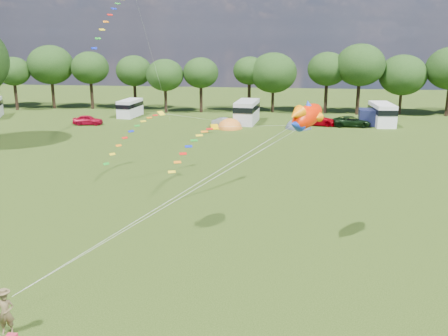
# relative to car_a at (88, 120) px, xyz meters

# --- Properties ---
(ground_plane) EXTENTS (180.00, 180.00, 0.00)m
(ground_plane) POSITION_rel_car_a_xyz_m (22.19, -41.85, -0.65)
(ground_plane) COLOR black
(ground_plane) RESTS_ON ground
(tree_line) EXTENTS (102.98, 10.98, 10.27)m
(tree_line) POSITION_rel_car_a_xyz_m (27.49, 13.14, 5.69)
(tree_line) COLOR black
(tree_line) RESTS_ON ground
(car_a) EXTENTS (4.06, 1.94, 1.31)m
(car_a) POSITION_rel_car_a_xyz_m (0.00, 0.00, 0.00)
(car_a) COLOR #AB0824
(car_a) RESTS_ON ground
(car_b) EXTENTS (3.50, 1.32, 1.23)m
(car_b) POSITION_rel_car_a_xyz_m (18.36, 0.23, -0.04)
(car_b) COLOR gray
(car_b) RESTS_ON ground
(car_c) EXTENTS (5.39, 2.85, 1.54)m
(car_c) POSITION_rel_car_a_xyz_m (29.79, 3.32, 0.12)
(car_c) COLOR #9D000A
(car_c) RESTS_ON ground
(car_d) EXTENTS (4.92, 2.30, 1.33)m
(car_d) POSITION_rel_car_a_xyz_m (34.42, 2.94, 0.01)
(car_d) COLOR black
(car_d) RESTS_ON ground
(campervan_b) EXTENTS (2.70, 5.19, 2.44)m
(campervan_b) POSITION_rel_car_a_xyz_m (3.53, 7.23, 0.66)
(campervan_b) COLOR silver
(campervan_b) RESTS_ON ground
(campervan_c) EXTENTS (3.20, 6.33, 2.99)m
(campervan_c) POSITION_rel_car_a_xyz_m (20.69, 4.00, 0.95)
(campervan_c) COLOR silver
(campervan_c) RESTS_ON ground
(campervan_d) EXTENTS (2.89, 5.98, 2.85)m
(campervan_d) POSITION_rel_car_a_xyz_m (38.45, 4.54, 0.88)
(campervan_d) COLOR white
(campervan_d) RESTS_ON ground
(tent_orange) EXTENTS (3.23, 3.53, 2.52)m
(tent_orange) POSITION_rel_car_a_xyz_m (18.87, -0.24, -0.63)
(tent_orange) COLOR orange
(tent_orange) RESTS_ON ground
(tent_greyblue) EXTENTS (3.30, 3.62, 2.46)m
(tent_greyblue) POSITION_rel_car_a_xyz_m (27.54, 0.86, -0.63)
(tent_greyblue) COLOR #4B5765
(tent_greyblue) RESTS_ON ground
(awning_navy) EXTENTS (3.57, 2.98, 2.12)m
(awning_navy) POSITION_rel_car_a_xyz_m (37.14, 4.12, 0.40)
(awning_navy) COLOR #141839
(awning_navy) RESTS_ON ground
(kite_flyer) EXTENTS (0.77, 0.62, 1.84)m
(kite_flyer) POSITION_rel_car_a_xyz_m (14.76, -45.76, 0.26)
(kite_flyer) COLOR brown
(kite_flyer) RESTS_ON ground
(fish_kite) EXTENTS (2.39, 3.19, 1.73)m
(fish_kite) POSITION_rel_car_a_xyz_m (26.76, -36.21, 6.92)
(fish_kite) COLOR #F02100
(fish_kite) RESTS_ON ground
(streamer_kite_a) EXTENTS (3.37, 5.67, 5.79)m
(streamer_kite_a) POSITION_rel_car_a_xyz_m (8.90, -12.26, 13.35)
(streamer_kite_a) COLOR yellow
(streamer_kite_a) RESTS_ON ground
(streamer_kite_b) EXTENTS (4.22, 4.65, 3.78)m
(streamer_kite_b) POSITION_rel_car_a_xyz_m (13.71, -22.74, 3.42)
(streamer_kite_b) COLOR yellow
(streamer_kite_b) RESTS_ON ground
(streamer_kite_c) EXTENTS (3.16, 4.84, 2.80)m
(streamer_kite_c) POSITION_rel_car_a_xyz_m (19.26, -26.09, 3.29)
(streamer_kite_c) COLOR #D69F00
(streamer_kite_c) RESTS_ON ground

